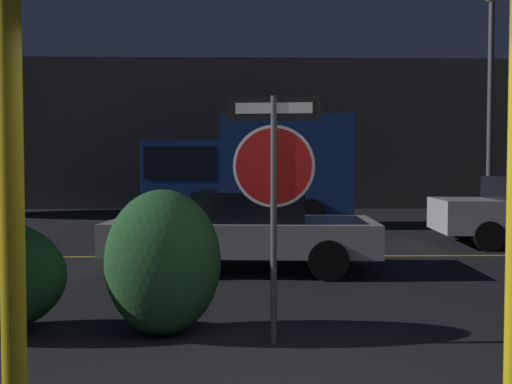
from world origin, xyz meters
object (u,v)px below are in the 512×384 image
object	(u,v)px
stop_sign	(274,168)
hedge_bush_2	(163,262)
delivery_truck	(249,169)
passing_car_2	(244,229)
yellow_pole_left	(12,217)
street_lamp	(491,79)

from	to	relation	value
stop_sign	hedge_bush_2	distance (m)	1.45
hedge_bush_2	delivery_truck	xyz separation A→B (m)	(0.94, 10.76, 0.92)
passing_car_2	yellow_pole_left	bearing A→B (deg)	170.63
yellow_pole_left	passing_car_2	distance (m)	6.05
stop_sign	yellow_pole_left	bearing A→B (deg)	-125.45
yellow_pole_left	hedge_bush_2	distance (m)	2.36
hedge_bush_2	delivery_truck	world-z (taller)	delivery_truck
passing_car_2	street_lamp	bearing A→B (deg)	-42.39
stop_sign	passing_car_2	bearing A→B (deg)	99.73
passing_car_2	street_lamp	distance (m)	10.11
hedge_bush_2	street_lamp	world-z (taller)	street_lamp
stop_sign	delivery_truck	world-z (taller)	delivery_truck
hedge_bush_2	delivery_truck	distance (m)	10.84
stop_sign	street_lamp	size ratio (longest dim) A/B	0.35
yellow_pole_left	delivery_truck	xyz separation A→B (m)	(1.52, 12.96, 0.28)
passing_car_2	delivery_truck	world-z (taller)	delivery_truck
yellow_pole_left	delivery_truck	size ratio (longest dim) A/B	0.45
yellow_pole_left	street_lamp	distance (m)	15.16
yellow_pole_left	delivery_truck	bearing A→B (deg)	83.33
stop_sign	passing_car_2	world-z (taller)	stop_sign
yellow_pole_left	street_lamp	size ratio (longest dim) A/B	0.41
passing_car_2	stop_sign	bearing A→B (deg)	-172.31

